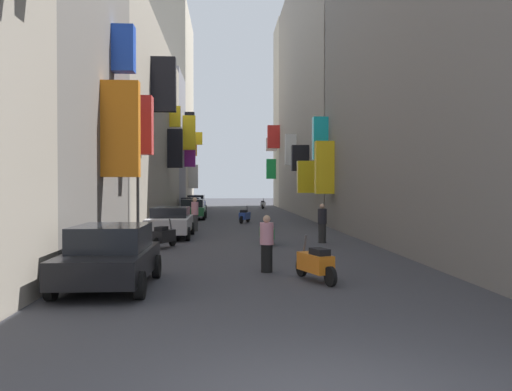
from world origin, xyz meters
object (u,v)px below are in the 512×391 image
scooter_blue (245,216)px  pedestrian_near_left (322,223)px  scooter_green (267,233)px  scooter_white (263,204)px  traffic_light_near_corner (138,173)px  scooter_orange (315,263)px  scooter_black (164,236)px  pedestrian_near_right (195,214)px  parked_car_green (193,209)px  parked_car_silver (170,221)px  parked_car_blue (196,203)px  pedestrian_crossing (267,244)px  parked_car_black (110,255)px  parked_car_grey (191,206)px

scooter_blue → pedestrian_near_left: bearing=-77.1°
scooter_green → scooter_white: same height
traffic_light_near_corner → scooter_orange: bearing=-56.2°
scooter_green → scooter_black: same height
scooter_green → pedestrian_near_left: 2.44m
scooter_blue → pedestrian_near_left: size_ratio=1.01×
scooter_white → pedestrian_near_right: (-5.66, -28.14, 0.44)m
parked_car_green → parked_car_silver: bearing=-90.7°
parked_car_blue → scooter_black: (0.38, -28.90, -0.36)m
parked_car_blue → scooter_black: size_ratio=2.42×
scooter_white → traffic_light_near_corner: bearing=-102.6°
scooter_blue → pedestrian_near_left: (2.83, -12.31, 0.36)m
scooter_black → parked_car_blue: bearing=90.8°
scooter_black → scooter_green: bearing=16.0°
pedestrian_crossing → pedestrian_near_right: bearing=101.7°
parked_car_green → scooter_white: (6.44, 17.50, -0.29)m
scooter_blue → scooter_green: bearing=-88.0°
parked_car_blue → parked_car_black: bearing=-89.9°
parked_car_blue → scooter_green: size_ratio=2.46×
parked_car_silver → scooter_black: parked_car_silver is taller
scooter_orange → scooter_white: size_ratio=0.96×
parked_car_black → scooter_white: bearing=81.2°
scooter_white → traffic_light_near_corner: size_ratio=0.46×
parked_car_black → pedestrian_near_left: 11.55m
pedestrian_crossing → pedestrian_near_left: bearing=68.3°
scooter_orange → pedestrian_near_right: bearing=104.7°
scooter_white → scooter_black: same height
parked_car_green → pedestrian_crossing: 24.22m
scooter_green → scooter_orange: size_ratio=0.95×
parked_car_black → pedestrian_near_right: (1.09, 15.31, 0.14)m
parked_car_black → scooter_blue: 22.02m
scooter_green → traffic_light_near_corner: (-5.30, 0.28, 2.47)m
scooter_green → scooter_white: size_ratio=0.91×
scooter_black → pedestrian_near_left: 6.65m
parked_car_silver → scooter_white: bearing=78.1°
parked_car_grey → pedestrian_near_left: 23.05m
parked_car_grey → pedestrian_crossing: size_ratio=2.79×
pedestrian_near_left → scooter_black: bearing=-166.6°
parked_car_silver → parked_car_grey: parked_car_grey is taller
parked_car_green → scooter_orange: 25.86m
pedestrian_near_right → scooter_white: bearing=78.6°
parked_car_green → scooter_orange: size_ratio=2.05×
pedestrian_near_left → pedestrian_crossing: bearing=-111.7°
parked_car_green → pedestrian_near_left: (6.48, -16.60, 0.07)m
parked_car_grey → parked_car_blue: 5.38m
scooter_black → pedestrian_near_left: size_ratio=1.11×
pedestrian_near_right → parked_car_grey: bearing=94.5°
pedestrian_near_left → pedestrian_near_right: 8.25m
scooter_black → pedestrian_near_right: bearing=84.3°
scooter_orange → pedestrian_near_right: (-3.88, 14.80, 0.44)m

